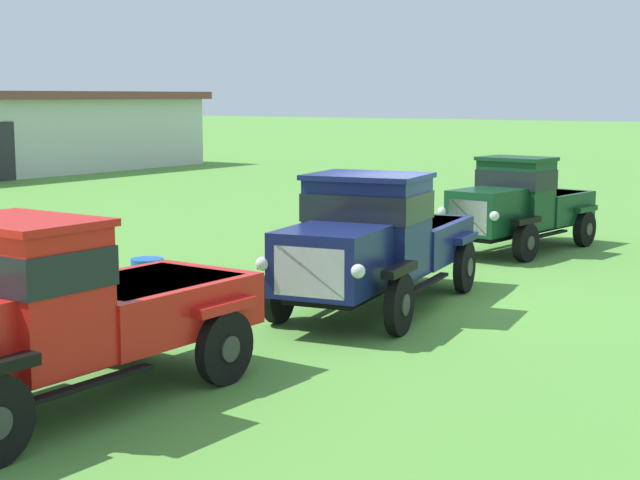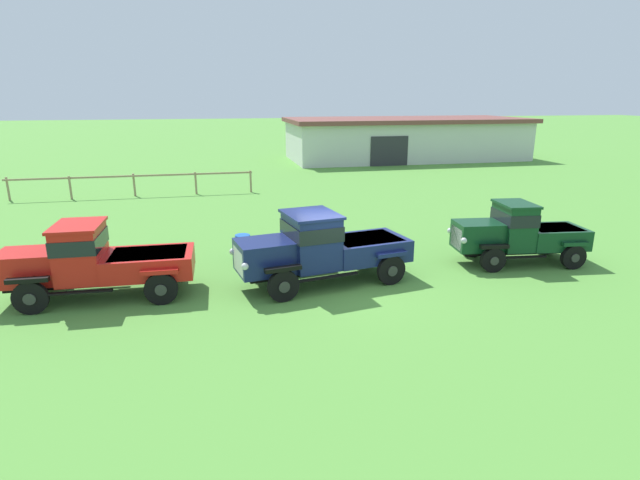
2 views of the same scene
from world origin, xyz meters
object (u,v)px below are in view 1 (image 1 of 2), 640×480
Objects in this scene: vintage_truck_midrow_center at (519,204)px; oil_drum_beside_row at (148,285)px; vintage_truck_second_in_line at (374,239)px; vintage_truck_foreground_near at (48,312)px.

oil_drum_beside_row is at bearing 164.33° from vintage_truck_midrow_center.
vintage_truck_second_in_line is 1.20× the size of vintage_truck_midrow_center.
vintage_truck_second_in_line is 3.72m from oil_drum_beside_row.
oil_drum_beside_row is (-9.12, 2.56, -0.63)m from vintage_truck_midrow_center.
vintage_truck_midrow_center is (6.99, 0.41, -0.10)m from vintage_truck_second_in_line.
vintage_truck_foreground_near reaches higher than oil_drum_beside_row.
vintage_truck_second_in_line is (6.44, -0.29, 0.05)m from vintage_truck_foreground_near.
vintage_truck_midrow_center is at bearing 3.35° from vintage_truck_second_in_line.
vintage_truck_second_in_line is at bearing -54.37° from oil_drum_beside_row.
vintage_truck_foreground_near is 5.12m from oil_drum_beside_row.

